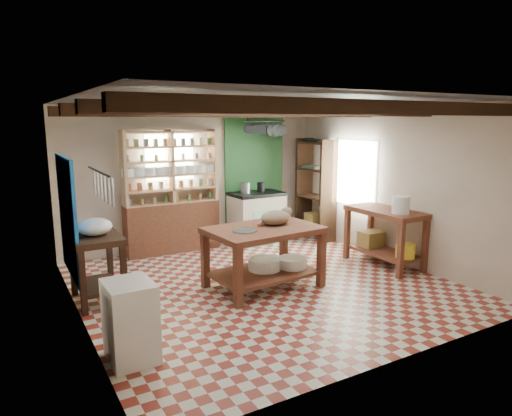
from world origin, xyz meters
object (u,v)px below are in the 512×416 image
work_table (264,257)px  white_cabinet (130,321)px  prep_table (97,268)px  right_counter (384,237)px  cat (276,218)px  stove (257,217)px

work_table → white_cabinet: size_ratio=1.91×
work_table → prep_table: bearing=159.5°
right_counter → cat: cat is taller
stove → prep_table: bearing=-156.6°
stove → prep_table: (-3.32, -1.59, -0.04)m
stove → right_counter: size_ratio=0.76×
prep_table → white_cabinet: prep_table is taller
prep_table → right_counter: 4.45m
stove → white_cabinet: (-3.34, -3.31, -0.09)m
stove → white_cabinet: bearing=-137.3°
work_table → prep_table: prep_table is taller
cat → right_counter: bearing=-19.9°
stove → cat: (-0.91, -2.15, 0.49)m
stove → white_cabinet: stove is taller
stove → right_counter: 2.58m
work_table → stove: size_ratio=1.54×
work_table → stove: bearing=58.3°
prep_table → right_counter: (4.38, -0.76, 0.02)m
prep_table → right_counter: bearing=-10.3°
stove → white_cabinet: size_ratio=1.25×
stove → right_counter: bearing=-67.8°
stove → work_table: bearing=-119.7°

